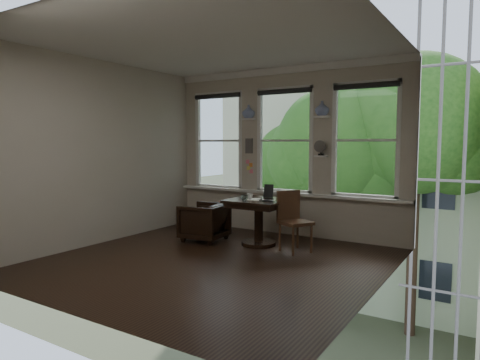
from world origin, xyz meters
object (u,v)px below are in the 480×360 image
Objects in this scene: table at (259,222)px; side_chair_right at (296,222)px; laptop at (265,201)px; armchair_left at (204,222)px; mug at (250,196)px.

table is 0.70m from side_chair_right.
laptop is at bearing 128.47° from side_chair_right.
table is at bearing 96.82° from armchair_left.
table is at bearing 111.64° from side_chair_right.
table is 0.47m from laptop.
table is 0.45m from mug.
side_chair_right is at bearing -6.75° from table.
table is 0.98× the size of side_chair_right.
armchair_left is 1.23m from laptop.
side_chair_right is 2.98× the size of laptop.
table is 0.97m from armchair_left.
armchair_left is 6.83× the size of mug.
side_chair_right is at bearing 0.18° from mug.
mug is at bearing 92.96° from armchair_left.
laptop is (-0.49, -0.09, 0.30)m from side_chair_right.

